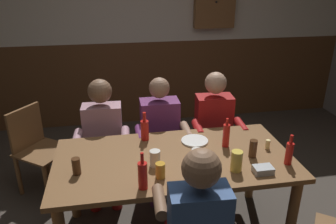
{
  "coord_description": "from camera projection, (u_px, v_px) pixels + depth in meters",
  "views": [
    {
      "loc": [
        -0.44,
        -2.22,
        2.13
      ],
      "look_at": [
        0.0,
        0.29,
        1.04
      ],
      "focal_mm": 35.74,
      "sensor_mm": 36.0,
      "label": 1
    }
  ],
  "objects": [
    {
      "name": "back_wall_wainscot",
      "position": [
        143.0,
        82.0,
        4.93
      ],
      "size": [
        6.0,
        0.12,
        1.2
      ],
      "primitive_type": "cube",
      "color": "brown",
      "rests_on": "ground_plane"
    },
    {
      "name": "dining_table",
      "position": [
        174.0,
        168.0,
        2.67
      ],
      "size": [
        1.87,
        0.93,
        0.77
      ],
      "color": "brown",
      "rests_on": "ground_plane"
    },
    {
      "name": "person_0",
      "position": [
        103.0,
        135.0,
        3.2
      ],
      "size": [
        0.52,
        0.5,
        1.2
      ],
      "rotation": [
        0.0,
        0.0,
        3.09
      ],
      "color": "#B78493",
      "rests_on": "ground_plane"
    },
    {
      "name": "person_1",
      "position": [
        161.0,
        132.0,
        3.3
      ],
      "size": [
        0.52,
        0.52,
        1.18
      ],
      "rotation": [
        0.0,
        0.0,
        3.13
      ],
      "color": "#6B2D66",
      "rests_on": "ground_plane"
    },
    {
      "name": "person_2",
      "position": [
        215.0,
        126.0,
        3.38
      ],
      "size": [
        0.52,
        0.53,
        1.21
      ],
      "rotation": [
        0.0,
        0.0,
        3.08
      ],
      "color": "#AD1919",
      "rests_on": "ground_plane"
    },
    {
      "name": "chair_empty_far_end",
      "position": [
        37.0,
        147.0,
        3.37
      ],
      "size": [
        0.62,
        0.62,
        0.88
      ],
      "rotation": [
        0.0,
        0.0,
        -2.21
      ],
      "color": "brown",
      "rests_on": "ground_plane"
    },
    {
      "name": "table_candle",
      "position": [
        268.0,
        144.0,
        2.74
      ],
      "size": [
        0.04,
        0.04,
        0.08
      ],
      "primitive_type": "cylinder",
      "color": "#F9E08C",
      "rests_on": "dining_table"
    },
    {
      "name": "condiment_caddy",
      "position": [
        263.0,
        170.0,
        2.42
      ],
      "size": [
        0.14,
        0.1,
        0.05
      ],
      "primitive_type": "cube",
      "color": "#B2B7BC",
      "rests_on": "dining_table"
    },
    {
      "name": "plate_0",
      "position": [
        195.0,
        141.0,
        2.87
      ],
      "size": [
        0.23,
        0.23,
        0.01
      ],
      "primitive_type": "cylinder",
      "color": "white",
      "rests_on": "dining_table"
    },
    {
      "name": "bottle_0",
      "position": [
        143.0,
        175.0,
        2.22
      ],
      "size": [
        0.06,
        0.06,
        0.27
      ],
      "color": "red",
      "rests_on": "dining_table"
    },
    {
      "name": "bottle_1",
      "position": [
        226.0,
        135.0,
        2.76
      ],
      "size": [
        0.06,
        0.06,
        0.25
      ],
      "color": "red",
      "rests_on": "dining_table"
    },
    {
      "name": "bottle_2",
      "position": [
        289.0,
        153.0,
        2.51
      ],
      "size": [
        0.06,
        0.06,
        0.24
      ],
      "color": "red",
      "rests_on": "dining_table"
    },
    {
      "name": "bottle_3",
      "position": [
        145.0,
        129.0,
        2.87
      ],
      "size": [
        0.07,
        0.07,
        0.26
      ],
      "color": "red",
      "rests_on": "dining_table"
    },
    {
      "name": "pint_glass_0",
      "position": [
        196.0,
        156.0,
        2.53
      ],
      "size": [
        0.08,
        0.08,
        0.12
      ],
      "primitive_type": "cylinder",
      "color": "white",
      "rests_on": "dining_table"
    },
    {
      "name": "pint_glass_1",
      "position": [
        76.0,
        166.0,
        2.39
      ],
      "size": [
        0.06,
        0.06,
        0.13
      ],
      "primitive_type": "cylinder",
      "color": "#4C2D19",
      "rests_on": "dining_table"
    },
    {
      "name": "pint_glass_2",
      "position": [
        253.0,
        149.0,
        2.61
      ],
      "size": [
        0.06,
        0.06,
        0.14
      ],
      "primitive_type": "cylinder",
      "color": "#4C2D19",
      "rests_on": "dining_table"
    },
    {
      "name": "pint_glass_3",
      "position": [
        155.0,
        158.0,
        2.5
      ],
      "size": [
        0.08,
        0.08,
        0.13
      ],
      "primitive_type": "cylinder",
      "color": "white",
      "rests_on": "dining_table"
    },
    {
      "name": "pint_glass_4",
      "position": [
        160.0,
        170.0,
        2.36
      ],
      "size": [
        0.07,
        0.07,
        0.11
      ],
      "primitive_type": "cylinder",
      "color": "gold",
      "rests_on": "dining_table"
    },
    {
      "name": "pint_glass_5",
      "position": [
        237.0,
        161.0,
        2.43
      ],
      "size": [
        0.08,
        0.08,
        0.16
      ],
      "primitive_type": "cylinder",
      "color": "#E5C64C",
      "rests_on": "dining_table"
    },
    {
      "name": "wall_dart_cabinet",
      "position": [
        215.0,
        2.0,
        4.53
      ],
      "size": [
        0.56,
        0.15,
        0.7
      ],
      "color": "brown"
    }
  ]
}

